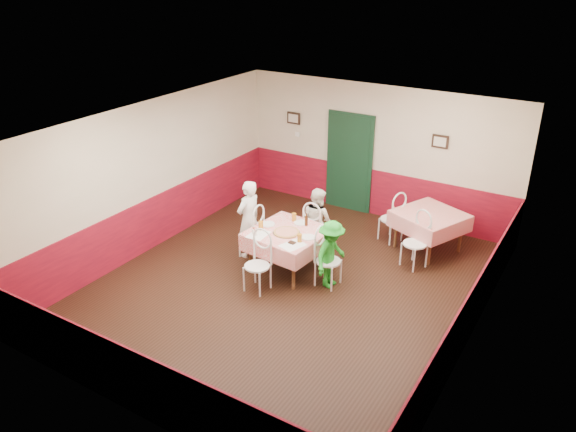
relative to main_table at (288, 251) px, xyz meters
The scene contains 39 objects.
floor 0.68m from the main_table, 55.59° to the right, with size 7.00×7.00×0.00m, color black.
ceiling 2.49m from the main_table, 55.59° to the right, with size 7.00×7.00×0.00m, color white.
back_wall 3.21m from the main_table, 83.93° to the left, with size 6.00×0.10×2.80m, color beige.
front_wall 4.11m from the main_table, 85.36° to the right, with size 6.00×0.10×2.80m, color beige.
left_wall 2.91m from the main_table, behind, with size 0.10×7.00×2.80m, color beige.
right_wall 3.51m from the main_table, ahead, with size 0.10×7.00×2.80m, color beige.
wainscot_back 3.03m from the main_table, 83.90° to the left, with size 6.00×0.03×1.00m, color maroon.
wainscot_front 3.97m from the main_table, 85.35° to the right, with size 6.00×0.03×1.00m, color maroon.
wainscot_left 2.71m from the main_table, 169.99° to the right, with size 0.03×7.00×1.00m, color maroon.
wainscot_right 3.34m from the main_table, ahead, with size 0.03×7.00×1.00m, color maroon.
door 3.07m from the main_table, 95.33° to the left, with size 0.96×0.06×2.10m, color black.
picture_left 3.72m from the main_table, 119.38° to the left, with size 0.32×0.03×0.26m, color black.
picture_right 3.70m from the main_table, 61.44° to the left, with size 0.32×0.03×0.26m, color black.
thermostat 3.55m from the main_table, 117.90° to the left, with size 0.10×0.03×0.10m, color white.
main_table is the anchor object (origin of this frame).
second_table 2.75m from the main_table, 47.29° to the left, with size 1.12×1.12×0.77m, color red.
chair_left 0.85m from the main_table, behind, with size 0.42×0.42×0.90m, color white, non-canonical shape.
chair_right 0.85m from the main_table, ahead, with size 0.42×0.42×0.90m, color white, non-canonical shape.
chair_far 0.85m from the main_table, 84.41° to the left, with size 0.42×0.42×0.90m, color white, non-canonical shape.
chair_near 0.85m from the main_table, 95.59° to the right, with size 0.42×0.42×0.90m, color white, non-canonical shape.
chair_second_a 2.31m from the main_table, 61.08° to the left, with size 0.42×0.42×0.90m, color white, non-canonical shape.
chair_second_b 2.26m from the main_table, 34.29° to the left, with size 0.42×0.42×0.90m, color white, non-canonical shape.
pizza 0.41m from the main_table, 79.36° to the right, with size 0.45×0.45×0.03m, color #B74723.
plate_left 0.59m from the main_table, behind, with size 0.25×0.25×0.01m, color white.
plate_right 0.58m from the main_table, ahead, with size 0.25×0.25×0.01m, color white.
plate_far 0.56m from the main_table, 85.63° to the left, with size 0.25×0.25×0.01m, color white.
glass_a 0.67m from the main_table, 156.53° to the right, with size 0.08×0.08×0.15m, color #BF7219.
glass_b 0.64m from the main_table, 32.67° to the right, with size 0.08×0.08×0.14m, color #BF7219.
glass_c 0.63m from the main_table, 106.72° to the left, with size 0.08×0.08×0.15m, color #BF7219.
beer_bottle 0.63m from the main_table, 66.72° to the left, with size 0.06×0.06×0.21m, color #381C0A.
shaker_a 0.75m from the main_table, 138.61° to the right, with size 0.04×0.04×0.09m, color silver.
shaker_b 0.72m from the main_table, 130.92° to the right, with size 0.04×0.04×0.09m, color silver.
shaker_c 0.74m from the main_table, 149.49° to the right, with size 0.04×0.04×0.09m, color #B23319.
menu_left 0.65m from the main_table, 133.48° to the right, with size 0.30×0.40×0.00m, color white.
menu_right 0.66m from the main_table, 50.08° to the right, with size 0.30×0.40×0.00m, color white.
wallet 0.60m from the main_table, 50.15° to the right, with size 0.11×0.09×0.02m, color black.
diner_left 0.97m from the main_table, behind, with size 0.54×0.35×1.48m, color gray.
diner_far 0.94m from the main_table, 84.41° to the left, with size 0.61×0.48×1.26m, color gray.
diner_right 0.93m from the main_table, ahead, with size 0.77×0.44×1.19m, color gray.
Camera 1 is at (4.24, -6.97, 5.10)m, focal length 35.00 mm.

